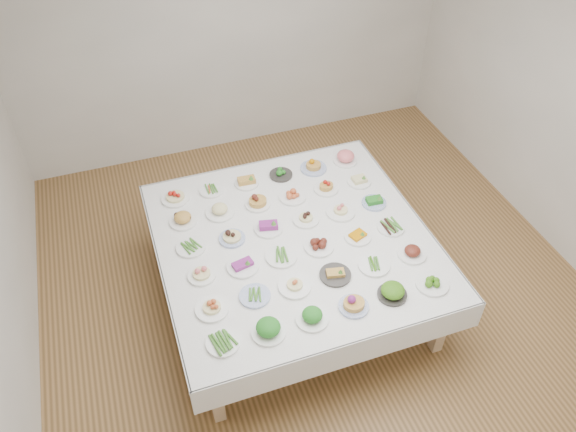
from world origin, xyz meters
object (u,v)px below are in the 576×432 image
object	(u,v)px
display_table	(294,244)
dish_0	(223,342)
dish_35	(346,156)
dish_18	(191,246)

from	to	relation	value
display_table	dish_0	distance (m)	1.18
dish_35	dish_0	bearing A→B (deg)	-135.03
dish_0	dish_18	world-z (taller)	dish_0
dish_0	dish_35	distance (m)	2.38
dish_35	display_table	bearing A→B (deg)	-135.03
dish_18	dish_35	bearing A→B (deg)	21.57
dish_0	dish_35	size ratio (longest dim) A/B	1.00
dish_0	dish_18	size ratio (longest dim) A/B	1.07
dish_0	display_table	bearing A→B (deg)	44.97
display_table	dish_0	bearing A→B (deg)	-135.03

